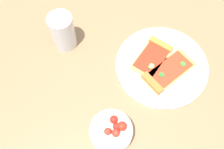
{
  "coord_description": "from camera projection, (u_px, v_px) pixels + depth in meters",
  "views": [
    {
      "loc": [
        -0.21,
        0.35,
        0.69
      ],
      "look_at": [
        0.03,
        0.13,
        0.03
      ],
      "focal_mm": 41.19,
      "sensor_mm": 36.0,
      "label": 1
    }
  ],
  "objects": [
    {
      "name": "plate",
      "position": [
        161.0,
        66.0,
        0.77
      ],
      "size": [
        0.28,
        0.28,
        0.01
      ],
      "primitive_type": "cylinder",
      "color": "silver",
      "rests_on": "ground_plane"
    },
    {
      "name": "pizza_slice_far",
      "position": [
        153.0,
        56.0,
        0.77
      ],
      "size": [
        0.11,
        0.15,
        0.02
      ],
      "color": "#E5B256",
      "rests_on": "plate"
    },
    {
      "name": "pizza_slice_near",
      "position": [
        166.0,
        73.0,
        0.75
      ],
      "size": [
        0.08,
        0.16,
        0.02
      ],
      "color": "gold",
      "rests_on": "plate"
    },
    {
      "name": "ground_plane",
      "position": [
        151.0,
        61.0,
        0.79
      ],
      "size": [
        2.4,
        2.4,
        0.0
      ],
      "primitive_type": "plane",
      "color": "#93704C",
      "rests_on": "ground"
    },
    {
      "name": "soda_glass",
      "position": [
        63.0,
        32.0,
        0.77
      ],
      "size": [
        0.07,
        0.07,
        0.12
      ],
      "color": "silver",
      "rests_on": "ground_plane"
    },
    {
      "name": "salad_bowl",
      "position": [
        111.0,
        132.0,
        0.65
      ],
      "size": [
        0.11,
        0.11,
        0.08
      ],
      "color": "white",
      "rests_on": "ground_plane"
    }
  ]
}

